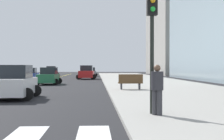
# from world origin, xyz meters

# --- Properties ---
(sidewalk_kerb_east) EXTENTS (10.00, 120.00, 0.15)m
(sidewalk_kerb_east) POSITION_xyz_m (12.20, 20.00, 0.07)
(sidewalk_kerb_east) COLOR #9E9B93
(sidewalk_kerb_east) RESTS_ON ground
(lane_divider_paint) EXTENTS (0.16, 80.00, 0.01)m
(lane_divider_paint) POSITION_xyz_m (0.00, 40.00, 0.01)
(lane_divider_paint) COLOR yellow
(lane_divider_paint) RESTS_ON ground
(parking_garage_concrete) EXTENTS (18.00, 24.00, 30.03)m
(parking_garage_concrete) POSITION_xyz_m (28.82, 69.18, 15.02)
(parking_garage_concrete) COLOR #9E9B93
(parking_garage_concrete) RESTS_ON ground
(car_blue_nearest) EXTENTS (2.47, 3.88, 1.71)m
(car_blue_nearest) POSITION_xyz_m (-1.95, 37.16, 0.80)
(car_blue_nearest) COLOR #2D479E
(car_blue_nearest) RESTS_ON ground
(car_green_second) EXTENTS (2.52, 3.97, 1.76)m
(car_green_second) POSITION_xyz_m (1.51, 29.43, 0.82)
(car_green_second) COLOR #236B42
(car_green_second) RESTS_ON ground
(car_black_third) EXTENTS (2.81, 4.40, 1.94)m
(car_black_third) POSITION_xyz_m (-2.05, 57.51, 0.90)
(car_black_third) COLOR black
(car_black_third) RESTS_ON ground
(car_red_fourth) EXTENTS (2.97, 4.63, 2.03)m
(car_red_fourth) POSITION_xyz_m (5.01, 43.45, 0.95)
(car_red_fourth) COLOR red
(car_red_fourth) RESTS_ON ground
(car_gray_fifth) EXTENTS (2.47, 3.88, 1.71)m
(car_gray_fifth) POSITION_xyz_m (5.47, 57.34, 0.80)
(car_gray_fifth) COLOR slate
(car_gray_fifth) RESTS_ON ground
(car_white_sixth) EXTENTS (2.72, 4.33, 1.93)m
(car_white_sixth) POSITION_xyz_m (1.68, 14.75, 0.90)
(car_white_sixth) COLOR silver
(car_white_sixth) RESTS_ON ground
(car_silver_seventh) EXTENTS (2.73, 4.28, 1.89)m
(car_silver_seventh) POSITION_xyz_m (-5.11, 43.00, 0.88)
(car_silver_seventh) COLOR #B7B7BC
(car_silver_seventh) RESTS_ON ground
(traffic_light_near_corner) EXTENTS (0.36, 0.41, 4.50)m
(traffic_light_near_corner) POSITION_xyz_m (8.36, 7.47, 3.32)
(traffic_light_near_corner) COLOR black
(traffic_light_near_corner) RESTS_ON sidewalk_kerb_east
(park_bench) EXTENTS (1.82, 0.61, 1.12)m
(park_bench) POSITION_xyz_m (8.92, 19.68, 0.69)
(park_bench) COLOR brown
(park_bench) RESTS_ON sidewalk_kerb_east
(pedestrian_waiting_east) EXTENTS (0.43, 0.43, 1.74)m
(pedestrian_waiting_east) POSITION_xyz_m (8.48, 7.16, 1.11)
(pedestrian_waiting_east) COLOR #38383D
(pedestrian_waiting_east) RESTS_ON sidewalk_kerb_east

